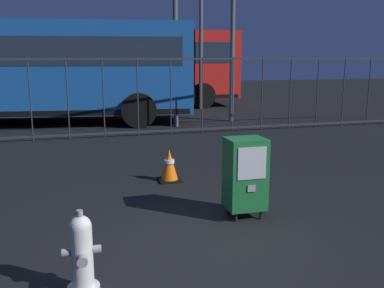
% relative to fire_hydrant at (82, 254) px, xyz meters
% --- Properties ---
extents(ground_plane, '(60.00, 60.00, 0.00)m').
position_rel_fire_hydrant_xyz_m(ground_plane, '(1.15, 0.49, -0.35)').
color(ground_plane, black).
extents(fire_hydrant, '(0.33, 0.32, 0.75)m').
position_rel_fire_hydrant_xyz_m(fire_hydrant, '(0.00, 0.00, 0.00)').
color(fire_hydrant, silver).
rests_on(fire_hydrant, ground_plane).
extents(newspaper_box_primary, '(0.48, 0.42, 1.02)m').
position_rel_fire_hydrant_xyz_m(newspaper_box_primary, '(2.03, 1.29, 0.22)').
color(newspaper_box_primary, black).
rests_on(newspaper_box_primary, ground_plane).
extents(traffic_cone, '(0.36, 0.36, 0.53)m').
position_rel_fire_hydrant_xyz_m(traffic_cone, '(1.46, 3.11, -0.09)').
color(traffic_cone, black).
rests_on(traffic_cone, ground_plane).
extents(fence_barrier, '(18.03, 0.04, 2.00)m').
position_rel_fire_hydrant_xyz_m(fence_barrier, '(1.15, 7.33, 0.67)').
color(fence_barrier, '#2D2D33').
rests_on(fence_barrier, ground_plane).
extents(bus_near, '(10.75, 3.94, 3.00)m').
position_rel_fire_hydrant_xyz_m(bus_near, '(-1.68, 10.33, 1.36)').
color(bus_near, '#19519E').
rests_on(bus_near, ground_plane).
extents(bus_far, '(10.61, 3.19, 3.00)m').
position_rel_fire_hydrant_xyz_m(bus_far, '(1.29, 14.03, 1.36)').
color(bus_far, red).
rests_on(bus_far, ground_plane).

